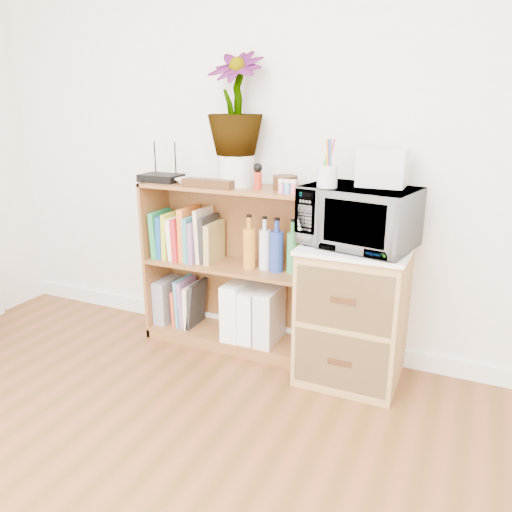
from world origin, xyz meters
The scene contains 21 objects.
skirting_board centered at (0.00, 2.24, 0.05)m, with size 4.00×0.02×0.10m, color white.
bookshelf centered at (-0.35, 2.10, 0.47)m, with size 1.00×0.30×0.95m, color brown.
wicker_unit centered at (0.40, 2.02, 0.35)m, with size 0.50×0.45×0.70m, color #9E7542.
microwave centered at (0.40, 2.02, 0.86)m, with size 0.52×0.35×0.29m, color silver.
pen_cup centered at (0.26, 1.93, 1.06)m, with size 0.09×0.09×0.10m, color silver.
small_appliance centered at (0.49, 2.08, 1.09)m, with size 0.22×0.18×0.17m, color silver.
router centered at (-0.77, 2.08, 0.97)m, with size 0.23×0.16×0.04m, color black.
white_bowl centered at (-0.58, 2.07, 0.97)m, with size 0.13×0.13×0.03m, color white.
plant_pot centered at (-0.31, 2.12, 1.03)m, with size 0.20×0.20×0.17m, color silver.
potted_plant centered at (-0.31, 2.12, 1.38)m, with size 0.29×0.29×0.53m, color #307A32.
trinket_box centered at (-0.41, 2.00, 0.97)m, with size 0.29×0.07×0.05m, color #351B0E.
kokeshi_doll centered at (-0.15, 2.06, 1.00)m, with size 0.04×0.04×0.09m, color #B42A16.
wooden_bowl centered at (-0.01, 2.11, 0.99)m, with size 0.13×0.13×0.07m, color #351D0E.
paint_jars centered at (0.03, 2.01, 0.98)m, with size 0.12×0.04×0.06m, color #CC7194.
file_box centered at (-0.79, 2.10, 0.21)m, with size 0.08×0.22×0.27m, color gray.
magazine_holder_left centered at (-0.29, 2.09, 0.24)m, with size 0.11×0.27×0.33m, color white.
magazine_holder_mid centered at (-0.20, 2.09, 0.22)m, with size 0.10×0.24×0.30m, color white.
magazine_holder_right centered at (-0.09, 2.09, 0.23)m, with size 0.10×0.25×0.32m, color silver.
cookbooks centered at (-0.62, 2.10, 0.63)m, with size 0.39×0.20×0.31m.
liquor_bottles centered at (-0.10, 2.10, 0.64)m, with size 0.31×0.07×0.29m.
lower_books centered at (-0.63, 2.10, 0.21)m, with size 0.16×0.19×0.30m.
Camera 1 is at (0.91, -0.32, 1.39)m, focal length 35.00 mm.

